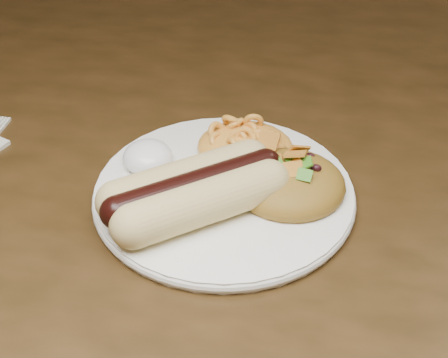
# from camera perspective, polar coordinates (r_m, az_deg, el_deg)

# --- Properties ---
(table) EXTENTS (1.60, 0.90, 0.75)m
(table) POSITION_cam_1_polar(r_m,az_deg,el_deg) (0.71, 1.03, -1.90)
(table) COLOR #3F2812
(table) RESTS_ON floor
(plate) EXTENTS (0.26, 0.26, 0.01)m
(plate) POSITION_cam_1_polar(r_m,az_deg,el_deg) (0.57, -0.00, -1.24)
(plate) COLOR white
(plate) RESTS_ON table
(hotdog) EXTENTS (0.12, 0.13, 0.03)m
(hotdog) POSITION_cam_1_polar(r_m,az_deg,el_deg) (0.53, -2.46, -0.94)
(hotdog) COLOR #EFD87F
(hotdog) RESTS_ON plate
(mac_and_cheese) EXTENTS (0.10, 0.09, 0.03)m
(mac_and_cheese) POSITION_cam_1_polar(r_m,az_deg,el_deg) (0.60, 1.81, 3.62)
(mac_and_cheese) COLOR #FFA633
(mac_and_cheese) RESTS_ON plate
(sour_cream) EXTENTS (0.05, 0.05, 0.03)m
(sour_cream) POSITION_cam_1_polar(r_m,az_deg,el_deg) (0.59, -6.39, 2.21)
(sour_cream) COLOR white
(sour_cream) RESTS_ON plate
(taco_salad) EXTENTS (0.09, 0.09, 0.04)m
(taco_salad) POSITION_cam_1_polar(r_m,az_deg,el_deg) (0.56, 5.47, 0.36)
(taco_salad) COLOR #CC551A
(taco_salad) RESTS_ON plate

